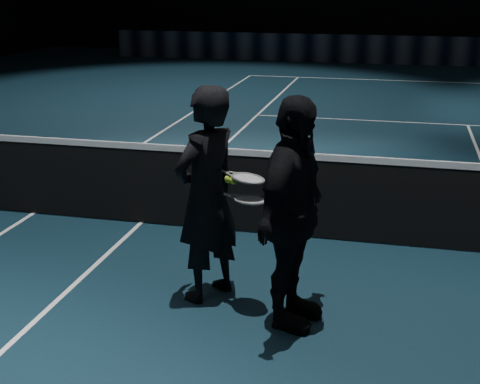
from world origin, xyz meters
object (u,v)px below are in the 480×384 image
at_px(tennis_balls, 231,178).
at_px(player_b, 292,215).
at_px(racket_lower, 250,200).
at_px(racket_upper, 248,178).
at_px(player_a, 207,195).

bearing_deg(tennis_balls, player_b, -22.08).
relative_size(player_b, racket_lower, 2.78).
relative_size(racket_lower, racket_upper, 1.00).
xyz_separation_m(racket_upper, tennis_balls, (-0.15, 0.02, -0.01)).
bearing_deg(player_b, racket_lower, 81.41).
xyz_separation_m(player_b, tennis_balls, (-0.55, 0.22, 0.20)).
distance_m(player_a, racket_upper, 0.45).
height_order(player_b, racket_lower, player_b).
xyz_separation_m(player_a, player_b, (0.79, -0.31, 0.00)).
height_order(racket_lower, tennis_balls, tennis_balls).
relative_size(racket_upper, tennis_balls, 5.67).
height_order(player_b, racket_upper, player_b).
bearing_deg(player_a, racket_upper, 102.43).
bearing_deg(player_b, tennis_balls, 80.92).
bearing_deg(racket_upper, racket_lower, -42.66).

